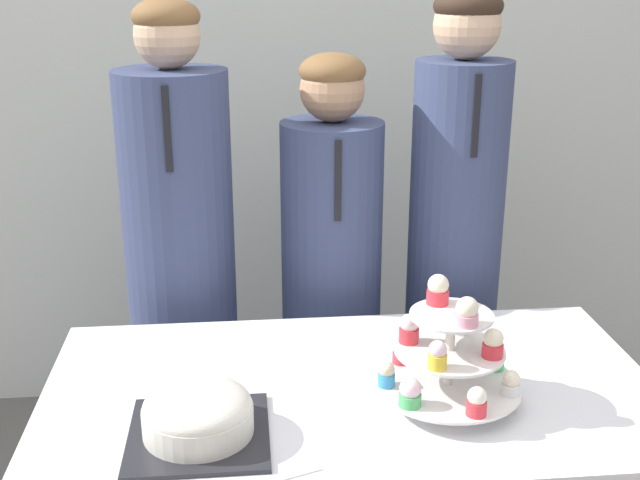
# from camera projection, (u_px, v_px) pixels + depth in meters

# --- Properties ---
(wall_back) EXTENTS (9.00, 0.06, 2.70)m
(wall_back) POSITION_uv_depth(u_px,v_px,m) (301.00, 53.00, 2.93)
(wall_back) COLOR silver
(wall_back) RESTS_ON ground_plane
(round_cake) EXTENTS (0.28, 0.28, 0.11)m
(round_cake) POSITION_uv_depth(u_px,v_px,m) (198.00, 414.00, 1.57)
(round_cake) COLOR #232328
(round_cake) RESTS_ON table
(cupcake_stand) EXTENTS (0.31, 0.31, 0.27)m
(cupcake_stand) POSITION_uv_depth(u_px,v_px,m) (449.00, 354.00, 1.68)
(cupcake_stand) COLOR silver
(cupcake_stand) RESTS_ON table
(student_0) EXTENTS (0.31, 0.32, 1.58)m
(student_0) POSITION_uv_depth(u_px,v_px,m) (183.00, 295.00, 2.34)
(student_0) COLOR #384266
(student_0) RESTS_ON ground_plane
(student_1) EXTENTS (0.29, 0.30, 1.44)m
(student_1) POSITION_uv_depth(u_px,v_px,m) (331.00, 310.00, 2.40)
(student_1) COLOR #384266
(student_1) RESTS_ON ground_plane
(student_2) EXTENTS (0.27, 0.28, 1.61)m
(student_2) POSITION_uv_depth(u_px,v_px,m) (452.00, 276.00, 2.40)
(student_2) COLOR #384266
(student_2) RESTS_ON ground_plane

